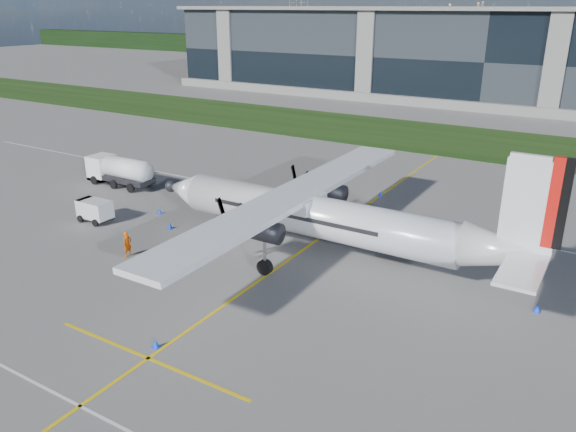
% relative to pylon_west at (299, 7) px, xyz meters
% --- Properties ---
extents(ground, '(400.00, 400.00, 0.00)m').
position_rel_pylon_west_xyz_m(ground, '(80.00, -110.00, -15.00)').
color(ground, slate).
rests_on(ground, ground).
extents(grass_strip, '(400.00, 18.00, 0.04)m').
position_rel_pylon_west_xyz_m(grass_strip, '(80.00, -102.00, -14.98)').
color(grass_strip, '#17330D').
rests_on(grass_strip, ground).
extents(terminal_building, '(120.00, 20.00, 15.00)m').
position_rel_pylon_west_xyz_m(terminal_building, '(80.00, -70.00, -7.50)').
color(terminal_building, black).
rests_on(terminal_building, ground).
extents(tree_line, '(400.00, 6.00, 6.00)m').
position_rel_pylon_west_xyz_m(tree_line, '(80.00, -10.00, -12.00)').
color(tree_line, black).
rests_on(tree_line, ground).
extents(pylon_west, '(9.00, 4.60, 30.00)m').
position_rel_pylon_west_xyz_m(pylon_west, '(0.00, 0.00, 0.00)').
color(pylon_west, gray).
rests_on(pylon_west, ground).
extents(yellow_taxiway_centerline, '(0.20, 70.00, 0.01)m').
position_rel_pylon_west_xyz_m(yellow_taxiway_centerline, '(83.00, -140.00, -14.99)').
color(yellow_taxiway_centerline, yellow).
rests_on(yellow_taxiway_centerline, ground).
extents(turboprop_aircraft, '(27.82, 28.85, 8.65)m').
position_rel_pylon_west_xyz_m(turboprop_aircraft, '(84.87, -141.17, -10.67)').
color(turboprop_aircraft, white).
rests_on(turboprop_aircraft, ground).
extents(fuel_tanker_truck, '(7.30, 2.37, 2.74)m').
position_rel_pylon_west_xyz_m(fuel_tanker_truck, '(60.61, -137.17, -13.63)').
color(fuel_tanker_truck, white).
rests_on(fuel_tanker_truck, ground).
extents(baggage_tug, '(2.82, 1.69, 1.69)m').
position_rel_pylon_west_xyz_m(baggage_tug, '(66.42, -144.78, -14.15)').
color(baggage_tug, silver).
rests_on(baggage_tug, ground).
extents(ground_crew_person, '(0.67, 0.87, 1.99)m').
position_rel_pylon_west_xyz_m(ground_crew_person, '(73.44, -148.09, -14.01)').
color(ground_crew_person, '#F25907').
rests_on(ground_crew_person, ground).
extents(safety_cone_tail, '(0.36, 0.36, 0.50)m').
position_rel_pylon_west_xyz_m(safety_cone_tail, '(98.18, -141.64, -14.75)').
color(safety_cone_tail, '#0E3CF7').
rests_on(safety_cone_tail, ground).
extents(safety_cone_portwing, '(0.36, 0.36, 0.50)m').
position_rel_pylon_west_xyz_m(safety_cone_portwing, '(82.67, -155.13, -14.75)').
color(safety_cone_portwing, '#0E3CF7').
rests_on(safety_cone_portwing, ground).
extents(safety_cone_stbdwing, '(0.36, 0.36, 0.50)m').
position_rel_pylon_west_xyz_m(safety_cone_stbdwing, '(83.06, -127.51, -14.75)').
color(safety_cone_stbdwing, '#0E3CF7').
rests_on(safety_cone_stbdwing, ground).
extents(safety_cone_nose_port, '(0.36, 0.36, 0.50)m').
position_rel_pylon_west_xyz_m(safety_cone_nose_port, '(72.46, -142.94, -14.75)').
color(safety_cone_nose_port, '#0E3CF7').
rests_on(safety_cone_nose_port, ground).
extents(safety_cone_fwd, '(0.36, 0.36, 0.50)m').
position_rel_pylon_west_xyz_m(safety_cone_fwd, '(69.51, -140.95, -14.75)').
color(safety_cone_fwd, '#0E3CF7').
rests_on(safety_cone_fwd, ground).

